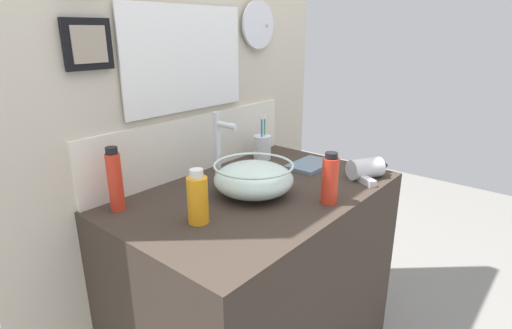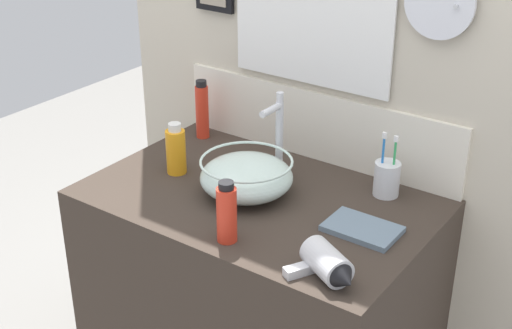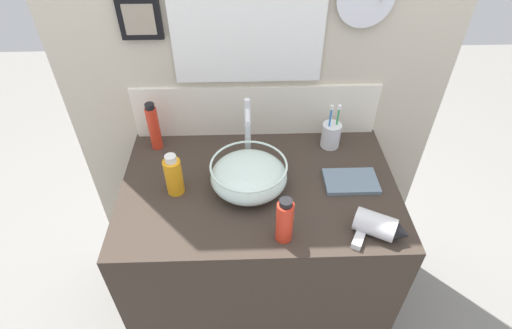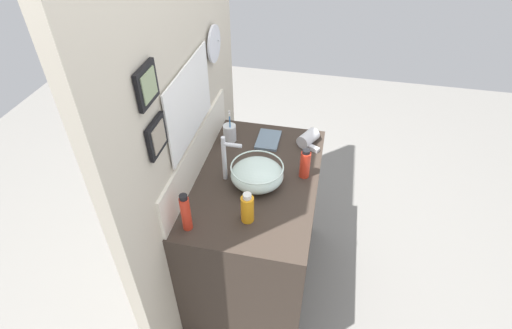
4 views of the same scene
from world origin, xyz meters
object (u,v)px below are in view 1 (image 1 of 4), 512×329
at_px(hair_drier, 369,169).
at_px(spray_bottle, 198,198).
at_px(shampoo_bottle, 330,179).
at_px(lotion_bottle, 115,180).
at_px(toothbrush_cup, 262,147).
at_px(faucet, 219,144).
at_px(glass_bowl_sink, 254,179).
at_px(hand_towel, 310,165).

distance_m(hair_drier, spray_bottle, 0.70).
height_order(shampoo_bottle, lotion_bottle, lotion_bottle).
bearing_deg(toothbrush_cup, faucet, -167.62).
height_order(spray_bottle, lotion_bottle, lotion_bottle).
bearing_deg(toothbrush_cup, glass_bowl_sink, -144.96).
height_order(glass_bowl_sink, faucet, faucet).
height_order(toothbrush_cup, hand_towel, toothbrush_cup).
bearing_deg(glass_bowl_sink, spray_bottle, -177.95).
relative_size(spray_bottle, lotion_bottle, 0.80).
distance_m(hair_drier, lotion_bottle, 0.91).
xyz_separation_m(hair_drier, hand_towel, (-0.03, 0.24, -0.03)).
relative_size(shampoo_bottle, lotion_bottle, 0.84).
bearing_deg(glass_bowl_sink, faucet, 90.00).
relative_size(toothbrush_cup, lotion_bottle, 0.97).
distance_m(toothbrush_cup, shampoo_bottle, 0.52).
bearing_deg(faucet, spray_bottle, -146.94).
relative_size(faucet, shampoo_bottle, 1.55).
bearing_deg(glass_bowl_sink, toothbrush_cup, 35.04).
distance_m(spray_bottle, shampoo_bottle, 0.43).
bearing_deg(lotion_bottle, toothbrush_cup, -1.15).
height_order(spray_bottle, shampoo_bottle, shampoo_bottle).
height_order(faucet, shampoo_bottle, faucet).
height_order(faucet, lotion_bottle, faucet).
height_order(glass_bowl_sink, hand_towel, glass_bowl_sink).
height_order(hair_drier, lotion_bottle, lotion_bottle).
relative_size(spray_bottle, shampoo_bottle, 0.96).
bearing_deg(lotion_bottle, glass_bowl_sink, -34.08).
bearing_deg(faucet, hand_towel, -21.57).
bearing_deg(glass_bowl_sink, shampoo_bottle, -65.50).
distance_m(hair_drier, shampoo_bottle, 0.31).
bearing_deg(hand_towel, spray_bottle, -177.99).
bearing_deg(shampoo_bottle, toothbrush_cup, 63.92).
bearing_deg(shampoo_bottle, faucet, 105.07).
relative_size(shampoo_bottle, hand_towel, 0.88).
height_order(faucet, spray_bottle, faucet).
height_order(faucet, toothbrush_cup, faucet).
bearing_deg(hair_drier, faucet, 136.29).
bearing_deg(spray_bottle, hair_drier, -18.18).
distance_m(faucet, shampoo_bottle, 0.41).
distance_m(lotion_bottle, hand_towel, 0.78).
distance_m(toothbrush_cup, hand_towel, 0.23).
distance_m(hair_drier, hand_towel, 0.25).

